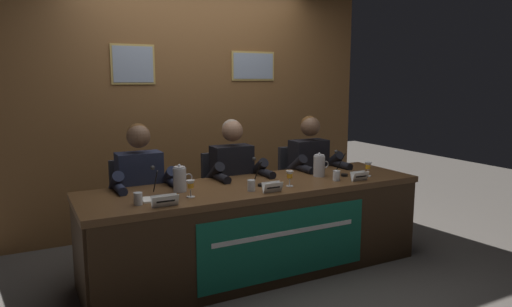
{
  "coord_description": "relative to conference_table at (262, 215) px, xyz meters",
  "views": [
    {
      "loc": [
        -1.69,
        -3.23,
        1.57
      ],
      "look_at": [
        0.0,
        0.0,
        0.98
      ],
      "focal_mm": 32.27,
      "sensor_mm": 36.0,
      "label": 1
    }
  ],
  "objects": [
    {
      "name": "chair_center",
      "position": [
        -0.0,
        0.7,
        -0.06
      ],
      "size": [
        0.44,
        0.44,
        0.9
      ],
      "color": "black",
      "rests_on": "ground_plane"
    },
    {
      "name": "juice_glass_right",
      "position": [
        1.01,
        -0.08,
        0.32
      ],
      "size": [
        0.06,
        0.06,
        0.12
      ],
      "color": "white",
      "rests_on": "conference_table"
    },
    {
      "name": "microphone_left",
      "position": [
        -0.83,
        0.07,
        0.31
      ],
      "size": [
        0.06,
        0.17,
        0.22
      ],
      "color": "black",
      "rests_on": "conference_table"
    },
    {
      "name": "chair_right",
      "position": [
        0.83,
        0.7,
        -0.06
      ],
      "size": [
        0.44,
        0.44,
        0.9
      ],
      "color": "black",
      "rests_on": "ground_plane"
    },
    {
      "name": "document_stack_left",
      "position": [
        -0.85,
        -0.01,
        0.24
      ],
      "size": [
        0.23,
        0.18,
        0.01
      ],
      "color": "white",
      "rests_on": "conference_table"
    },
    {
      "name": "nameplate_left",
      "position": [
        -0.85,
        -0.21,
        0.28
      ],
      "size": [
        0.18,
        0.06,
        0.08
      ],
      "color": "white",
      "rests_on": "conference_table"
    },
    {
      "name": "microphone_right",
      "position": [
        0.82,
        0.05,
        0.31
      ],
      "size": [
        0.06,
        0.17,
        0.22
      ],
      "color": "black",
      "rests_on": "conference_table"
    },
    {
      "name": "chair_left",
      "position": [
        -0.83,
        0.7,
        -0.06
      ],
      "size": [
        0.44,
        0.44,
        0.9
      ],
      "color": "black",
      "rests_on": "ground_plane"
    },
    {
      "name": "conference_table",
      "position": [
        0.0,
        0.0,
        0.0
      ],
      "size": [
        2.79,
        0.81,
        0.73
      ],
      "color": "brown",
      "rests_on": "ground_plane"
    },
    {
      "name": "water_pitcher_left_side",
      "position": [
        -0.63,
        0.15,
        0.33
      ],
      "size": [
        0.15,
        0.1,
        0.21
      ],
      "color": "silver",
      "rests_on": "conference_table"
    },
    {
      "name": "nameplate_right",
      "position": [
        0.82,
        -0.19,
        0.28
      ],
      "size": [
        0.16,
        0.06,
        0.08
      ],
      "color": "white",
      "rests_on": "conference_table"
    },
    {
      "name": "panelist_center",
      "position": [
        -0.0,
        0.5,
        0.21
      ],
      "size": [
        0.51,
        0.48,
        1.22
      ],
      "color": "black",
      "rests_on": "ground_plane"
    },
    {
      "name": "water_pitcher_right_side",
      "position": [
        0.63,
        0.12,
        0.33
      ],
      "size": [
        0.15,
        0.1,
        0.21
      ],
      "color": "silver",
      "rests_on": "conference_table"
    },
    {
      "name": "nameplate_center",
      "position": [
        -0.02,
        -0.2,
        0.28
      ],
      "size": [
        0.16,
        0.06,
        0.08
      ],
      "color": "white",
      "rests_on": "conference_table"
    },
    {
      "name": "water_cup_right",
      "position": [
        0.65,
        -0.1,
        0.27
      ],
      "size": [
        0.06,
        0.06,
        0.08
      ],
      "color": "silver",
      "rests_on": "conference_table"
    },
    {
      "name": "panelist_left",
      "position": [
        -0.83,
        0.5,
        0.21
      ],
      "size": [
        0.51,
        0.48,
        1.22
      ],
      "color": "black",
      "rests_on": "ground_plane"
    },
    {
      "name": "wall_back_panelled",
      "position": [
        -0.0,
        1.49,
        0.81
      ],
      "size": [
        3.99,
        0.14,
        2.6
      ],
      "color": "brown",
      "rests_on": "ground_plane"
    },
    {
      "name": "ground_plane",
      "position": [
        -0.0,
        0.11,
        -0.5
      ],
      "size": [
        12.0,
        12.0,
        0.0
      ],
      "primitive_type": "plane",
      "color": "#4C4742"
    },
    {
      "name": "microphone_center",
      "position": [
        0.0,
        0.05,
        0.31
      ],
      "size": [
        0.06,
        0.17,
        0.22
      ],
      "color": "black",
      "rests_on": "conference_table"
    },
    {
      "name": "juice_glass_center",
      "position": [
        0.2,
        -0.09,
        0.32
      ],
      "size": [
        0.06,
        0.06,
        0.12
      ],
      "color": "white",
      "rests_on": "conference_table"
    },
    {
      "name": "panelist_right",
      "position": [
        0.83,
        0.5,
        0.21
      ],
      "size": [
        0.51,
        0.48,
        1.22
      ],
      "color": "black",
      "rests_on": "ground_plane"
    },
    {
      "name": "water_cup_center",
      "position": [
        -0.14,
        -0.09,
        0.27
      ],
      "size": [
        0.06,
        0.06,
        0.08
      ],
      "color": "silver",
      "rests_on": "conference_table"
    },
    {
      "name": "water_cup_left",
      "position": [
        -1.0,
        -0.08,
        0.27
      ],
      "size": [
        0.06,
        0.06,
        0.08
      ],
      "color": "silver",
      "rests_on": "conference_table"
    },
    {
      "name": "juice_glass_left",
      "position": [
        -0.61,
        -0.05,
        0.32
      ],
      "size": [
        0.06,
        0.06,
        0.12
      ],
      "color": "white",
      "rests_on": "conference_table"
    }
  ]
}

